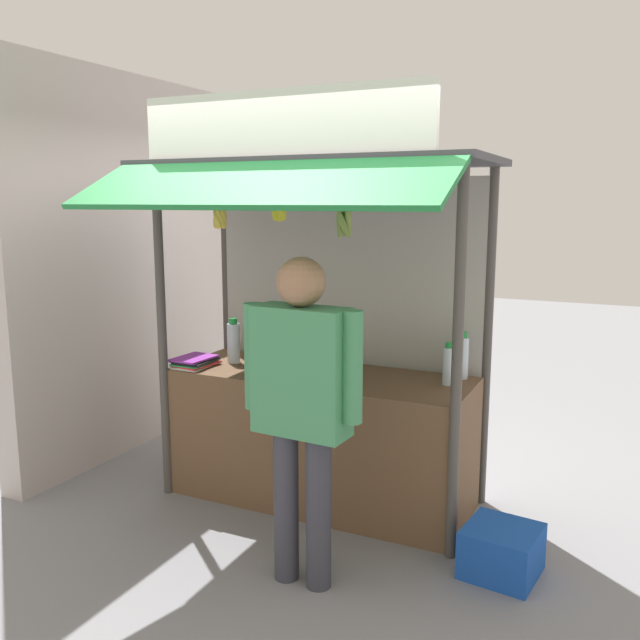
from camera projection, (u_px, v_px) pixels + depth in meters
name	position (u px, v px, depth m)	size (l,w,h in m)	color
ground_plane	(320.00, 498.00, 4.48)	(20.00, 20.00, 0.00)	gray
stall_counter	(320.00, 437.00, 4.41)	(1.95, 0.71, 0.86)	brown
stall_structure	(324.00, 268.00, 4.27)	(2.15, 1.50, 2.54)	#4C4742
water_bottle_back_left	(234.00, 342.00, 4.60)	(0.09, 0.09, 0.31)	silver
water_bottle_front_right	(462.00, 357.00, 4.20)	(0.08, 0.08, 0.30)	silver
water_bottle_far_right	(449.00, 365.00, 4.05)	(0.07, 0.07, 0.26)	silver
magazine_stack_center	(289.00, 374.00, 4.22)	(0.24, 0.25, 0.06)	orange
magazine_stack_front_left	(195.00, 362.00, 4.51)	(0.25, 0.30, 0.06)	white
banana_bunch_inner_left	(344.00, 222.00, 3.60)	(0.10, 0.10, 0.31)	#332D23
banana_bunch_leftmost	(279.00, 210.00, 3.76)	(0.10, 0.09, 0.23)	#332D23
banana_bunch_inner_right	(220.00, 218.00, 3.94)	(0.09, 0.09, 0.28)	#332D23
vendor_person	(302.00, 393.00, 3.32)	(0.64, 0.24, 1.69)	#383842
plastic_crate	(502.00, 551.00, 3.55)	(0.37, 0.37, 0.26)	#194CB2
neighbour_wall	(125.00, 266.00, 5.28)	(0.20, 2.40, 2.90)	#BEB4AF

